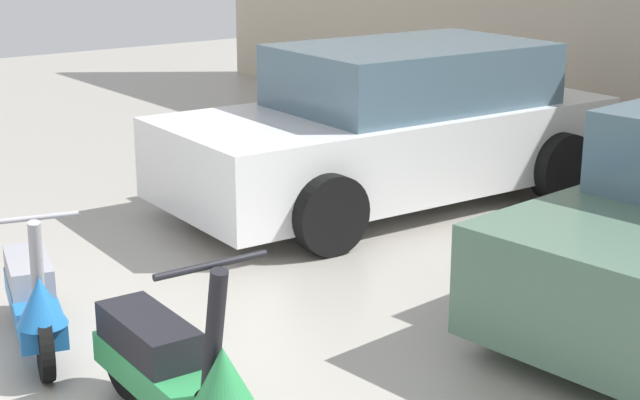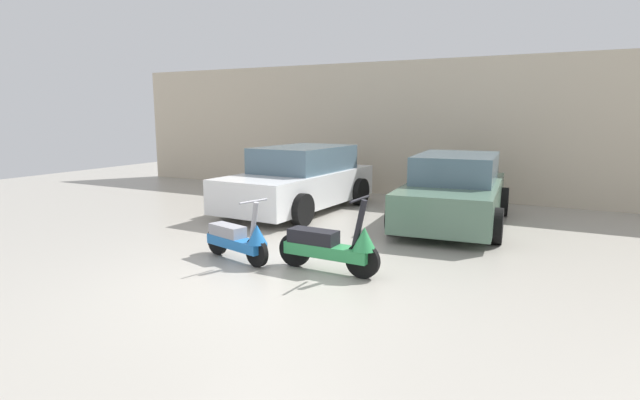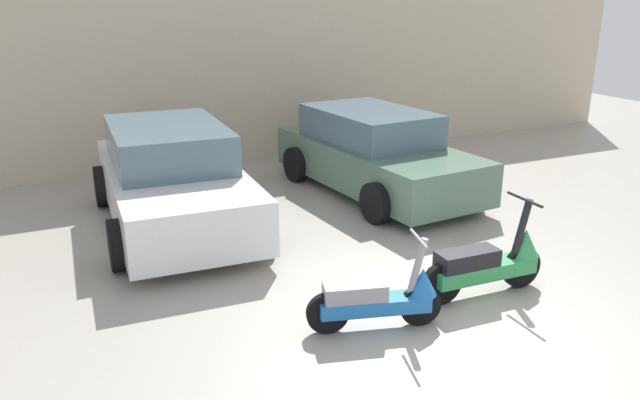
{
  "view_description": "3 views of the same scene",
  "coord_description": "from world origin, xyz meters",
  "px_view_note": "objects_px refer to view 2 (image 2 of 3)",
  "views": [
    {
      "loc": [
        4.69,
        -1.45,
        2.63
      ],
      "look_at": [
        -0.07,
        2.15,
        0.89
      ],
      "focal_mm": 55.0,
      "sensor_mm": 36.0,
      "label": 1
    },
    {
      "loc": [
        3.63,
        -5.44,
        2.24
      ],
      "look_at": [
        -0.64,
        2.76,
        0.63
      ],
      "focal_mm": 28.0,
      "sensor_mm": 36.0,
      "label": 2
    },
    {
      "loc": [
        -3.89,
        -4.41,
        3.32
      ],
      "look_at": [
        -0.56,
        2.74,
        0.7
      ],
      "focal_mm": 35.0,
      "sensor_mm": 36.0,
      "label": 3
    }
  ],
  "objects_px": {
    "scooter_front_left": "(238,239)",
    "car_rear_left": "(300,180)",
    "scooter_front_right": "(332,246)",
    "car_rear_center": "(454,191)"
  },
  "relations": [
    {
      "from": "scooter_front_left",
      "to": "car_rear_left",
      "type": "distance_m",
      "value": 4.24
    },
    {
      "from": "scooter_front_right",
      "to": "car_rear_center",
      "type": "relative_size",
      "value": 0.37
    },
    {
      "from": "scooter_front_left",
      "to": "scooter_front_right",
      "type": "distance_m",
      "value": 1.52
    },
    {
      "from": "car_rear_left",
      "to": "car_rear_center",
      "type": "height_order",
      "value": "car_rear_left"
    },
    {
      "from": "scooter_front_right",
      "to": "car_rear_left",
      "type": "xyz_separation_m",
      "value": [
        -2.75,
        3.89,
        0.31
      ]
    },
    {
      "from": "car_rear_center",
      "to": "scooter_front_left",
      "type": "bearing_deg",
      "value": -34.13
    },
    {
      "from": "scooter_front_left",
      "to": "car_rear_left",
      "type": "xyz_separation_m",
      "value": [
        -1.23,
        4.04,
        0.36
      ]
    },
    {
      "from": "scooter_front_left",
      "to": "car_rear_center",
      "type": "height_order",
      "value": "car_rear_center"
    },
    {
      "from": "car_rear_left",
      "to": "scooter_front_right",
      "type": "bearing_deg",
      "value": 37.82
    },
    {
      "from": "car_rear_left",
      "to": "car_rear_center",
      "type": "relative_size",
      "value": 1.03
    }
  ]
}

